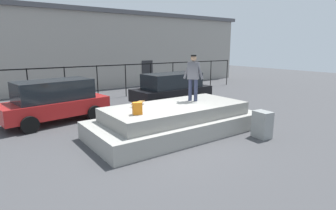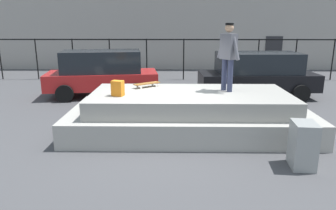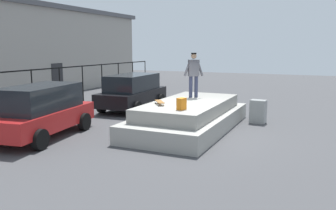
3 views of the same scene
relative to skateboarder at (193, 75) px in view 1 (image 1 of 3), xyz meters
The scene contains 10 objects.
ground_plane 2.82m from the skateboarder, 160.58° to the right, with size 60.00×60.00×0.00m, color #424244.
concrete_ledge 1.87m from the skateboarder, 167.70° to the right, with size 6.24×2.89×1.05m.
skateboarder is the anchor object (origin of this frame).
skateboard 2.38m from the skateboarder, 168.23° to the left, with size 0.74×0.62×0.12m.
backpack 2.97m from the skateboarder, 167.31° to the right, with size 0.28×0.20×0.38m, color orange.
car_red_hatchback_near 5.82m from the skateboarder, 136.98° to the left, with size 4.41×2.42×1.76m.
car_black_hatchback_mid 4.38m from the skateboarder, 64.69° to the left, with size 4.43×2.19×1.71m.
utility_box 3.07m from the skateboarder, 63.73° to the right, with size 0.44×0.60×0.93m, color gray.
fence_row 7.83m from the skateboarder, 103.46° to the left, with size 24.06×0.06×2.03m.
warehouse_building 14.88m from the skateboarder, 97.02° to the left, with size 32.74×7.83×5.73m.
Camera 1 is at (-4.93, -7.19, 3.12)m, focal length 29.05 mm.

